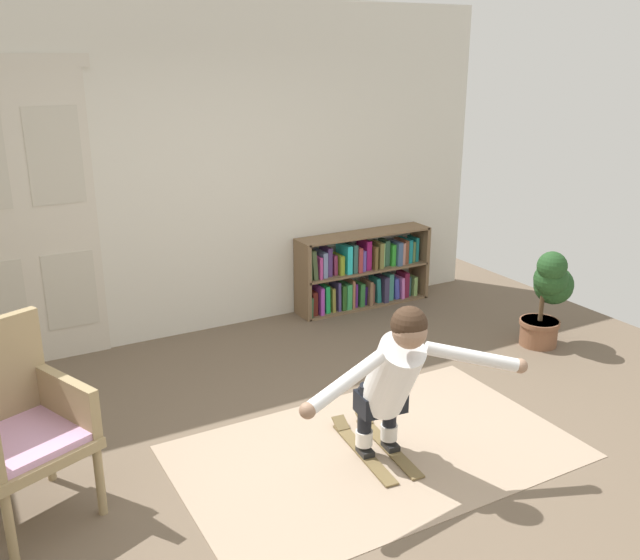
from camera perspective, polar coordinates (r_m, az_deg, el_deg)
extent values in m
plane|color=brown|center=(4.49, 1.84, -15.03)|extent=(7.20, 7.20, 0.00)
cube|color=silver|center=(6.21, -10.56, 8.57)|extent=(6.00, 0.10, 2.90)
cube|color=beige|center=(5.96, -20.42, 4.62)|extent=(0.55, 0.04, 2.35)
cube|color=beige|center=(5.85, -20.95, 9.50)|extent=(0.41, 0.01, 0.76)
cube|color=beige|center=(6.09, -19.78, -0.79)|extent=(0.41, 0.01, 0.64)
cube|color=beige|center=(5.78, -24.58, 16.07)|extent=(1.22, 0.04, 0.10)
cube|color=tan|center=(4.64, 4.63, -13.84)|extent=(2.52, 1.54, 0.01)
cube|color=brown|center=(6.65, -1.44, 0.00)|extent=(0.04, 0.30, 0.76)
cube|color=brown|center=(7.37, 8.15, 1.65)|extent=(0.04, 0.30, 0.76)
cube|color=brown|center=(7.11, 3.54, -1.97)|extent=(1.39, 0.30, 0.02)
cube|color=brown|center=(6.99, 3.60, 0.87)|extent=(1.39, 0.30, 0.02)
cube|color=brown|center=(6.89, 3.66, 3.80)|extent=(1.39, 0.30, 0.02)
cube|color=#305433|center=(6.75, -1.13, -2.06)|extent=(0.04, 0.23, 0.20)
cube|color=#581C16|center=(6.78, -0.75, -1.80)|extent=(0.05, 0.20, 0.24)
cube|color=purple|center=(6.80, -0.23, -1.57)|extent=(0.04, 0.23, 0.27)
cube|color=green|center=(6.82, 0.36, -1.49)|extent=(0.05, 0.16, 0.28)
cube|color=olive|center=(6.87, 0.76, -1.49)|extent=(0.04, 0.21, 0.24)
cube|color=#463C76|center=(6.88, 1.26, -1.23)|extent=(0.04, 0.19, 0.30)
cube|color=#285C22|center=(6.93, 1.58, -1.28)|extent=(0.04, 0.23, 0.25)
cube|color=#3AA45C|center=(6.94, 2.08, -1.24)|extent=(0.06, 0.19, 0.26)
cube|color=#A16548|center=(6.96, 2.38, -1.03)|extent=(0.03, 0.21, 0.29)
cube|color=#5D2582|center=(7.00, 2.67, -1.14)|extent=(0.03, 0.17, 0.24)
cube|color=#2D7236|center=(7.02, 3.15, -1.10)|extent=(0.05, 0.18, 0.24)
cube|color=navy|center=(7.07, 3.42, -1.16)|extent=(0.05, 0.17, 0.19)
cube|color=#836246|center=(7.06, 3.83, -0.95)|extent=(0.04, 0.20, 0.25)
cube|color=brown|center=(7.12, 4.05, -0.95)|extent=(0.03, 0.17, 0.21)
cube|color=#237F7A|center=(7.13, 4.54, -0.74)|extent=(0.06, 0.16, 0.26)
cube|color=#373352|center=(7.15, 5.08, -0.65)|extent=(0.05, 0.21, 0.27)
cube|color=teal|center=(7.20, 5.58, -0.49)|extent=(0.05, 0.14, 0.28)
cube|color=#414ABA|center=(7.26, 5.99, -0.58)|extent=(0.06, 0.17, 0.23)
cube|color=#D271C7|center=(7.28, 6.44, -0.53)|extent=(0.04, 0.19, 0.23)
cube|color=maroon|center=(7.31, 6.79, -0.29)|extent=(0.06, 0.17, 0.27)
cube|color=#2E5254|center=(7.37, 7.01, -0.38)|extent=(0.04, 0.16, 0.21)
cube|color=#7FAA5D|center=(7.40, 7.42, -0.34)|extent=(0.04, 0.20, 0.20)
cube|color=#597549|center=(6.63, -1.20, 1.38)|extent=(0.04, 0.21, 0.30)
cube|color=#3F5131|center=(6.64, -0.77, 1.36)|extent=(0.07, 0.19, 0.29)
cube|color=#B53D87|center=(6.67, -0.28, 1.11)|extent=(0.03, 0.20, 0.21)
cube|color=#7084B2|center=(6.71, 0.02, 1.38)|extent=(0.05, 0.22, 0.25)
cube|color=#482D68|center=(6.74, 0.48, 1.59)|extent=(0.05, 0.18, 0.28)
cube|color=#7E2C51|center=(6.78, 1.00, 1.33)|extent=(0.04, 0.16, 0.20)
cube|color=olive|center=(6.80, 1.47, 1.34)|extent=(0.05, 0.19, 0.19)
cube|color=#28CCD3|center=(6.83, 2.00, 1.82)|extent=(0.05, 0.23, 0.28)
cube|color=#305A54|center=(6.85, 2.54, 1.87)|extent=(0.05, 0.20, 0.28)
cube|color=#A1393F|center=(6.88, 2.89, 1.79)|extent=(0.04, 0.23, 0.25)
cube|color=#5B47B0|center=(6.92, 3.30, 1.69)|extent=(0.03, 0.18, 0.21)
cube|color=#961A62|center=(6.96, 3.64, 2.16)|extent=(0.06, 0.20, 0.30)
cube|color=brown|center=(6.99, 4.17, 1.97)|extent=(0.03, 0.23, 0.24)
cube|color=olive|center=(7.01, 4.73, 2.11)|extent=(0.05, 0.18, 0.26)
cube|color=#80D385|center=(7.06, 4.92, 2.17)|extent=(0.03, 0.15, 0.25)
cube|color=#345E48|center=(7.09, 5.26, 2.29)|extent=(0.05, 0.15, 0.26)
cube|color=green|center=(7.12, 5.71, 2.16)|extent=(0.04, 0.18, 0.22)
cube|color=#405C86|center=(7.14, 6.12, 2.29)|extent=(0.06, 0.23, 0.24)
cube|color=tan|center=(7.19, 6.39, 2.33)|extent=(0.03, 0.24, 0.23)
cube|color=brown|center=(7.20, 6.69, 2.42)|extent=(0.04, 0.21, 0.25)
cube|color=teal|center=(7.24, 6.98, 2.49)|extent=(0.04, 0.22, 0.24)
cube|color=#50703E|center=(7.26, 7.33, 2.41)|extent=(0.03, 0.18, 0.22)
cube|color=#187274|center=(7.29, 7.63, 2.60)|extent=(0.04, 0.16, 0.25)
cylinder|color=#A08960|center=(3.97, -24.10, -18.15)|extent=(0.07, 0.07, 0.42)
cylinder|color=#A08960|center=(4.17, -17.61, -15.44)|extent=(0.07, 0.07, 0.42)
cylinder|color=#A08960|center=(4.56, -21.40, -12.77)|extent=(0.07, 0.07, 0.42)
cube|color=#A08960|center=(4.14, -23.05, -12.49)|extent=(0.78, 0.78, 0.06)
cube|color=#D49FCA|center=(4.11, -23.14, -11.89)|extent=(0.70, 0.70, 0.04)
cube|color=#A08960|center=(4.17, -20.08, -9.21)|extent=(0.27, 0.54, 0.28)
cylinder|color=brown|center=(6.41, 17.51, -4.12)|extent=(0.32, 0.32, 0.23)
cylinder|color=brown|center=(6.38, 17.59, -3.34)|extent=(0.35, 0.35, 0.04)
cylinder|color=#4C3823|center=(6.31, 17.76, -1.65)|extent=(0.04, 0.04, 0.36)
sphere|color=#224921|center=(6.17, 18.52, 1.08)|extent=(0.25, 0.25, 0.25)
sphere|color=#224921|center=(6.37, 18.63, -0.39)|extent=(0.34, 0.34, 0.34)
sphere|color=#224921|center=(6.26, 18.42, 0.07)|extent=(0.29, 0.29, 0.29)
cube|color=brown|center=(4.60, 3.61, -13.98)|extent=(0.17, 0.77, 0.01)
cube|color=brown|center=(4.85, 1.71, -11.65)|extent=(0.10, 0.12, 0.06)
cube|color=black|center=(4.57, 3.73, -13.85)|extent=(0.09, 0.13, 0.04)
cube|color=brown|center=(4.67, 5.64, -13.48)|extent=(0.17, 0.77, 0.01)
cube|color=brown|center=(4.92, 3.65, -11.22)|extent=(0.10, 0.12, 0.06)
cube|color=black|center=(4.64, 5.77, -13.34)|extent=(0.09, 0.13, 0.04)
cylinder|color=white|center=(4.54, 3.64, -12.79)|extent=(0.12, 0.12, 0.10)
cylinder|color=black|center=(4.44, 3.69, -10.58)|extent=(0.10, 0.10, 0.30)
cylinder|color=black|center=(4.37, 3.96, -9.88)|extent=(0.12, 0.12, 0.22)
cylinder|color=white|center=(4.61, 5.68, -12.30)|extent=(0.12, 0.12, 0.10)
cylinder|color=black|center=(4.51, 5.76, -10.11)|extent=(0.10, 0.10, 0.30)
cylinder|color=black|center=(4.44, 6.05, -9.42)|extent=(0.12, 0.12, 0.22)
cube|color=black|center=(4.41, 5.01, -9.86)|extent=(0.32, 0.21, 0.14)
cylinder|color=white|center=(4.21, 5.90, -7.85)|extent=(0.33, 0.52, 0.59)
sphere|color=#99745C|center=(3.92, 7.37, -4.22)|extent=(0.22, 0.22, 0.20)
sphere|color=#382619|center=(3.91, 7.32, -3.62)|extent=(0.23, 0.23, 0.21)
cylinder|color=white|center=(3.80, 2.11, -8.38)|extent=(0.58, 0.23, 0.20)
sphere|color=#99745C|center=(3.65, -1.02, -10.67)|extent=(0.10, 0.10, 0.09)
cylinder|color=white|center=(4.19, 12.47, -6.18)|extent=(0.56, 0.34, 0.20)
sphere|color=#99745C|center=(4.29, 16.10, -6.79)|extent=(0.10, 0.10, 0.09)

